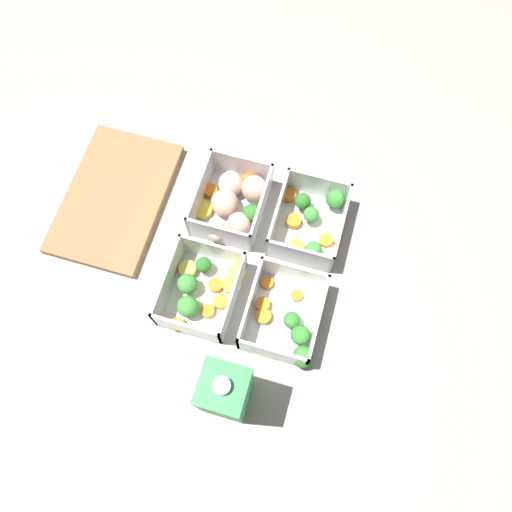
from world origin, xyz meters
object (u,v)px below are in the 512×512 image
at_px(container_far_right, 233,202).
at_px(juice_carton, 226,393).
at_px(container_near_left, 287,321).
at_px(container_far_left, 200,290).
at_px(container_near_right, 310,220).

xyz_separation_m(container_far_right, juice_carton, (-0.34, -0.09, 0.07)).
bearing_deg(juice_carton, container_near_left, -21.73).
distance_m(container_near_left, container_far_left, 0.16).
bearing_deg(container_far_right, container_far_left, 177.96).
relative_size(container_near_left, container_far_right, 0.95).
bearing_deg(container_far_right, juice_carton, -164.31).
xyz_separation_m(container_far_left, juice_carton, (-0.16, -0.10, 0.07)).
height_order(container_far_left, container_far_right, same).
relative_size(container_far_left, juice_carton, 0.77).
relative_size(container_near_left, container_far_left, 1.00).
xyz_separation_m(container_near_left, container_far_left, (0.01, 0.16, -0.00)).
bearing_deg(container_near_left, container_near_right, 1.98).
bearing_deg(container_near_left, juice_carton, 158.27).
bearing_deg(container_near_right, container_far_left, 140.31).
bearing_deg(container_near_right, juice_carton, 171.41).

